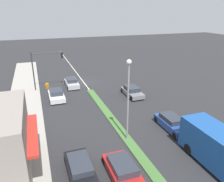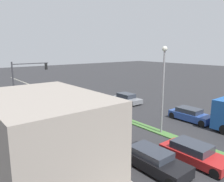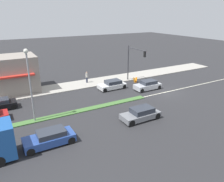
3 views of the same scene
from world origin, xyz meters
The scene contains 14 objects.
ground_plane centered at (0.00, 18.00, 0.00)m, with size 160.00×160.00×0.00m, color #2B2B2D.
sidewalk_right centered at (9.00, 18.50, 0.06)m, with size 4.00×73.00×0.12m, color #A8A399.
lane_marking_center centered at (0.00, 0.00, 0.00)m, with size 0.16×60.00×0.01m, color beige.
traffic_signal_main centered at (6.12, 1.38, 3.90)m, with size 4.59×0.34×5.60m.
street_lamp centered at (0.00, 17.79, 4.78)m, with size 0.44×0.44×7.37m.
pedestrian centered at (9.29, 7.99, 1.05)m, with size 0.34×0.34×1.76m.
warning_aframe_sign centered at (5.85, 1.09, 0.43)m, with size 0.45×0.53×0.84m.
delivery_truck centered at (-5.00, 23.61, 1.47)m, with size 2.44×7.50×2.87m.
suv_grey centered at (-5.00, 8.00, 0.62)m, with size 1.84×4.16×1.30m.
coupe_blue centered at (-5.00, 17.50, 0.63)m, with size 1.81×4.20×1.31m.
van_white centered at (5.00, 5.79, 0.61)m, with size 1.91×4.01×1.28m.
sedan_silver centered at (2.20, 1.44, 0.64)m, with size 1.75×3.93×1.34m.
hatchback_red centered at (2.20, 22.17, 0.58)m, with size 1.87×4.34×1.22m.
suv_black centered at (5.00, 21.12, 0.61)m, with size 1.77×4.54×1.24m.
Camera 1 is at (7.12, 33.57, 11.20)m, focal length 35.00 mm.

